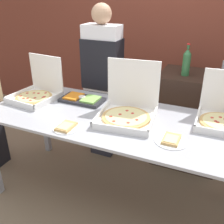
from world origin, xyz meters
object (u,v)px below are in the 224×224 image
Objects in this scene: paper_plate_front_left at (66,127)px; pizza_box_far_left at (223,115)px; veggie_tray at (82,99)px; person_server_vest at (103,77)px; pizza_box_near_right at (128,109)px; pizza_box_far_right at (37,91)px; paper_plate_front_center at (171,140)px; soda_bottle at (187,62)px; soda_can_colored at (217,75)px.

pizza_box_far_left is at bearing 27.85° from paper_plate_front_left.
person_server_vest reaches higher than veggie_tray.
pizza_box_near_right is 2.44× the size of paper_plate_front_left.
pizza_box_far_right is 1.46m from paper_plate_front_center.
paper_plate_front_left is at bearing -121.08° from soda_bottle.
veggie_tray is at bearing 19.34° from pizza_box_far_right.
soda_can_colored is at bearing -174.93° from person_server_vest.
pizza_box_far_right is at bearing 169.35° from paper_plate_front_center.
person_server_vest is at bearing 161.26° from pizza_box_far_left.
pizza_box_near_right is 0.56m from veggie_tray.
soda_can_colored is (0.21, 0.98, 0.24)m from paper_plate_front_center.
veggie_tray is at bearing 90.84° from person_server_vest.
paper_plate_front_left is at bearing -141.86° from pizza_box_near_right.
veggie_tray is (0.46, 0.11, -0.05)m from pizza_box_far_right.
soda_can_colored is at bearing 41.96° from pizza_box_near_right.
pizza_box_far_right is at bearing -149.72° from soda_bottle.
soda_bottle reaches higher than paper_plate_front_center.
pizza_box_far_right is 1.77m from pizza_box_far_left.
soda_can_colored reaches higher than paper_plate_front_left.
pizza_box_far_left is at bearing 54.44° from paper_plate_front_center.
soda_bottle is (0.88, 0.67, 0.31)m from veggie_tray.
soda_bottle reaches higher than soda_can_colored.
pizza_box_far_left is (1.76, 0.19, 0.00)m from pizza_box_far_right.
pizza_box_far_left is 1.97× the size of paper_plate_front_left.
pizza_box_far_left reaches higher than paper_plate_front_left.
soda_bottle is (-0.10, 1.05, 0.32)m from paper_plate_front_center.
pizza_box_far_left is 1.31m from veggie_tray.
soda_can_colored is (1.65, 0.71, 0.18)m from pizza_box_far_right.
person_server_vest is at bearing 98.93° from paper_plate_front_left.
pizza_box_far_right is 1.57m from soda_bottle.
pizza_box_near_right is at bearing -15.15° from veggie_tray.
pizza_box_far_left is 0.56m from soda_can_colored.
pizza_box_far_right is at bearing -166.05° from veggie_tray.
person_server_vest reaches higher than paper_plate_front_left.
soda_bottle is (0.34, 0.81, 0.25)m from pizza_box_near_right.
soda_can_colored is at bearing 28.68° from pizza_box_far_right.
paper_plate_front_center is (0.44, -0.24, -0.07)m from pizza_box_near_right.
soda_bottle is at bearing 124.82° from pizza_box_far_left.
soda_can_colored is at bearing 47.45° from paper_plate_front_left.
pizza_box_near_right reaches higher than pizza_box_far_left.
paper_plate_front_left is (-0.39, -0.39, -0.07)m from pizza_box_near_right.
pizza_box_far_left is at bearing -77.44° from soda_can_colored.
pizza_box_near_right is 0.80m from pizza_box_far_left.
pizza_box_far_left is 1.30m from paper_plate_front_left.
paper_plate_front_left is at bearing -153.38° from pizza_box_far_left.
person_server_vest is (-1.20, -0.11, -0.14)m from soda_can_colored.
paper_plate_front_left is 0.12× the size of person_server_vest.
pizza_box_near_right is 1.00m from soda_can_colored.
paper_plate_front_center is at bearing -126.79° from pizza_box_far_left.
person_server_vest reaches higher than pizza_box_far_right.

